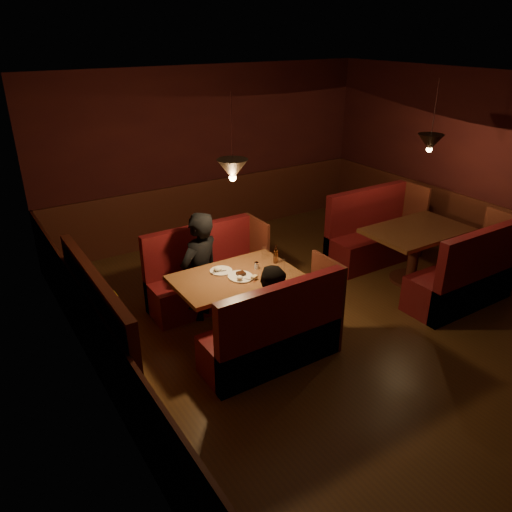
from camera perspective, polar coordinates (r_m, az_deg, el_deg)
room at (r=5.99m, az=8.02°, el=0.93°), size 6.02×7.02×2.92m
main_table at (r=5.99m, az=-2.31°, el=-3.68°), size 1.45×0.88×1.01m
main_bench_far at (r=6.75m, az=-5.69°, el=-2.70°), size 1.59×0.57×1.09m
main_bench_near at (r=5.53m, az=2.27°, el=-9.37°), size 1.59×0.57×1.09m
second_table at (r=7.55m, az=17.77°, el=1.48°), size 1.46×0.93×0.82m
second_bench_far at (r=8.19m, az=13.14°, el=2.03°), size 1.62×0.60×1.15m
second_bench_near at (r=7.21m, az=22.88°, el=-2.61°), size 1.62×0.60×1.15m
diner_a at (r=6.25m, az=-6.54°, el=0.37°), size 0.75×0.62×1.76m
diner_b at (r=5.60m, az=2.25°, el=-4.55°), size 0.83×0.74×1.41m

